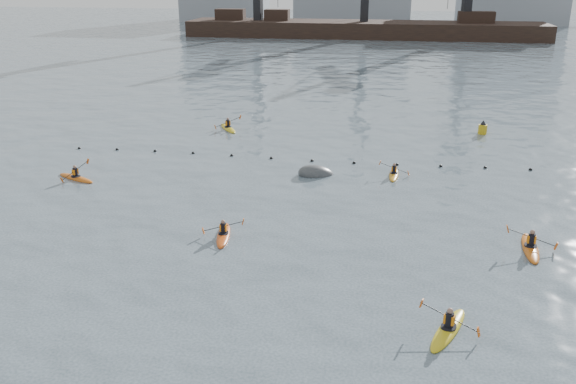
{
  "coord_description": "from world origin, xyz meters",
  "views": [
    {
      "loc": [
        6.3,
        -19.09,
        12.82
      ],
      "look_at": [
        1.68,
        8.05,
        2.8
      ],
      "focal_mm": 38.0,
      "sensor_mm": 36.0,
      "label": 1
    }
  ],
  "objects_px": {
    "kayaker_4": "(530,247)",
    "mooring_buoy": "(316,175)",
    "kayaker_5": "(228,128)",
    "nav_buoy": "(483,129)",
    "kayaker_3": "(394,174)",
    "kayaker_0": "(223,234)",
    "kayaker_2": "(76,177)",
    "kayaker_1": "(448,329)"
  },
  "relations": [
    {
      "from": "kayaker_1",
      "to": "mooring_buoy",
      "type": "height_order",
      "value": "kayaker_1"
    },
    {
      "from": "kayaker_1",
      "to": "kayaker_5",
      "type": "distance_m",
      "value": 33.22
    },
    {
      "from": "kayaker_5",
      "to": "mooring_buoy",
      "type": "height_order",
      "value": "kayaker_5"
    },
    {
      "from": "kayaker_3",
      "to": "mooring_buoy",
      "type": "xyz_separation_m",
      "value": [
        -5.11,
        -0.72,
        -0.09
      ]
    },
    {
      "from": "kayaker_0",
      "to": "kayaker_1",
      "type": "bearing_deg",
      "value": -43.38
    },
    {
      "from": "mooring_buoy",
      "to": "nav_buoy",
      "type": "height_order",
      "value": "nav_buoy"
    },
    {
      "from": "kayaker_1",
      "to": "kayaker_4",
      "type": "xyz_separation_m",
      "value": [
        4.51,
        8.09,
        0.0
      ]
    },
    {
      "from": "kayaker_0",
      "to": "kayaker_5",
      "type": "bearing_deg",
      "value": 94.37
    },
    {
      "from": "kayaker_0",
      "to": "kayaker_2",
      "type": "xyz_separation_m",
      "value": [
        -11.96,
        7.25,
        0.0
      ]
    },
    {
      "from": "kayaker_5",
      "to": "mooring_buoy",
      "type": "xyz_separation_m",
      "value": [
        9.05,
        -11.1,
        -0.11
      ]
    },
    {
      "from": "kayaker_0",
      "to": "nav_buoy",
      "type": "distance_m",
      "value": 28.6
    },
    {
      "from": "kayaker_1",
      "to": "kayaker_5",
      "type": "relative_size",
      "value": 1.04
    },
    {
      "from": "kayaker_0",
      "to": "nav_buoy",
      "type": "height_order",
      "value": "nav_buoy"
    },
    {
      "from": "kayaker_3",
      "to": "kayaker_4",
      "type": "xyz_separation_m",
      "value": [
        6.67,
        -10.47,
        0.02
      ]
    },
    {
      "from": "kayaker_2",
      "to": "nav_buoy",
      "type": "relative_size",
      "value": 2.48
    },
    {
      "from": "kayaker_0",
      "to": "kayaker_4",
      "type": "height_order",
      "value": "kayaker_4"
    },
    {
      "from": "kayaker_4",
      "to": "mooring_buoy",
      "type": "relative_size",
      "value": 1.45
    },
    {
      "from": "kayaker_0",
      "to": "kayaker_5",
      "type": "relative_size",
      "value": 0.97
    },
    {
      "from": "kayaker_0",
      "to": "kayaker_4",
      "type": "xyz_separation_m",
      "value": [
        15.22,
        1.03,
        0.01
      ]
    },
    {
      "from": "kayaker_5",
      "to": "mooring_buoy",
      "type": "bearing_deg",
      "value": -83.11
    },
    {
      "from": "kayaker_5",
      "to": "nav_buoy",
      "type": "xyz_separation_m",
      "value": [
        21.37,
        1.98,
        0.29
      ]
    },
    {
      "from": "kayaker_0",
      "to": "kayaker_1",
      "type": "height_order",
      "value": "kayaker_1"
    },
    {
      "from": "kayaker_0",
      "to": "kayaker_1",
      "type": "relative_size",
      "value": 0.93
    },
    {
      "from": "kayaker_2",
      "to": "kayaker_5",
      "type": "relative_size",
      "value": 0.97
    },
    {
      "from": "kayaker_0",
      "to": "kayaker_5",
      "type": "distance_m",
      "value": 22.59
    },
    {
      "from": "kayaker_1",
      "to": "kayaker_0",
      "type": "bearing_deg",
      "value": 168.82
    },
    {
      "from": "kayaker_2",
      "to": "kayaker_3",
      "type": "relative_size",
      "value": 1.09
    },
    {
      "from": "kayaker_0",
      "to": "kayaker_2",
      "type": "relative_size",
      "value": 1.0
    },
    {
      "from": "kayaker_3",
      "to": "kayaker_4",
      "type": "bearing_deg",
      "value": -55.0
    },
    {
      "from": "kayaker_2",
      "to": "mooring_buoy",
      "type": "bearing_deg",
      "value": -51.94
    },
    {
      "from": "kayaker_5",
      "to": "nav_buoy",
      "type": "relative_size",
      "value": 2.55
    },
    {
      "from": "kayaker_5",
      "to": "mooring_buoy",
      "type": "relative_size",
      "value": 1.33
    },
    {
      "from": "kayaker_3",
      "to": "kayaker_5",
      "type": "height_order",
      "value": "kayaker_5"
    },
    {
      "from": "kayaker_1",
      "to": "kayaker_4",
      "type": "relative_size",
      "value": 0.96
    },
    {
      "from": "kayaker_1",
      "to": "kayaker_5",
      "type": "bearing_deg",
      "value": 141.62
    },
    {
      "from": "kayaker_0",
      "to": "mooring_buoy",
      "type": "xyz_separation_m",
      "value": [
        3.45,
        10.77,
        -0.1
      ]
    },
    {
      "from": "kayaker_0",
      "to": "kayaker_4",
      "type": "distance_m",
      "value": 15.26
    },
    {
      "from": "kayaker_0",
      "to": "mooring_buoy",
      "type": "distance_m",
      "value": 11.31
    },
    {
      "from": "kayaker_2",
      "to": "mooring_buoy",
      "type": "xyz_separation_m",
      "value": [
        15.41,
        3.52,
        -0.1
      ]
    },
    {
      "from": "mooring_buoy",
      "to": "kayaker_5",
      "type": "bearing_deg",
      "value": 129.18
    },
    {
      "from": "kayaker_5",
      "to": "kayaker_4",
      "type": "bearing_deg",
      "value": -77.32
    },
    {
      "from": "kayaker_0",
      "to": "mooring_buoy",
      "type": "height_order",
      "value": "kayaker_0"
    }
  ]
}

